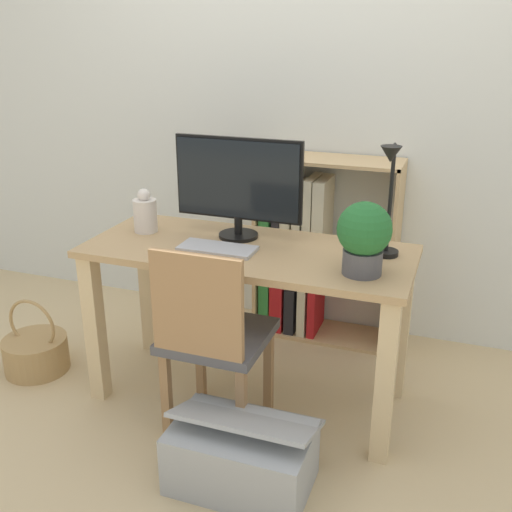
# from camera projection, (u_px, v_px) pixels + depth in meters

# --- Properties ---
(ground_plane) EXTENTS (10.00, 10.00, 0.00)m
(ground_plane) POSITION_uv_depth(u_px,v_px,m) (249.00, 394.00, 2.78)
(ground_plane) COLOR #CCB284
(wall_back) EXTENTS (8.00, 0.05, 2.60)m
(wall_back) POSITION_uv_depth(u_px,v_px,m) (307.00, 88.00, 3.07)
(wall_back) COLOR silver
(wall_back) RESTS_ON ground_plane
(desk) EXTENTS (1.38, 0.59, 0.72)m
(desk) POSITION_uv_depth(u_px,v_px,m) (248.00, 280.00, 2.57)
(desk) COLOR tan
(desk) RESTS_ON ground_plane
(monitor) EXTENTS (0.57, 0.17, 0.44)m
(monitor) POSITION_uv_depth(u_px,v_px,m) (238.00, 182.00, 2.56)
(monitor) COLOR black
(monitor) RESTS_ON desk
(keyboard) EXTENTS (0.32, 0.14, 0.02)m
(keyboard) POSITION_uv_depth(u_px,v_px,m) (217.00, 249.00, 2.49)
(keyboard) COLOR #B2B2B7
(keyboard) RESTS_ON desk
(vase) EXTENTS (0.11, 0.11, 0.20)m
(vase) POSITION_uv_depth(u_px,v_px,m) (145.00, 213.00, 2.69)
(vase) COLOR silver
(vase) RESTS_ON desk
(desk_lamp) EXTENTS (0.10, 0.19, 0.46)m
(desk_lamp) POSITION_uv_depth(u_px,v_px,m) (389.00, 191.00, 2.29)
(desk_lamp) COLOR black
(desk_lamp) RESTS_ON desk
(potted_plant) EXTENTS (0.20, 0.20, 0.28)m
(potted_plant) POSITION_uv_depth(u_px,v_px,m) (364.00, 236.00, 2.20)
(potted_plant) COLOR #4C4C51
(potted_plant) RESTS_ON desk
(chair) EXTENTS (0.40, 0.40, 0.84)m
(chair) POSITION_uv_depth(u_px,v_px,m) (212.00, 334.00, 2.35)
(chair) COLOR #4C4C51
(chair) RESTS_ON ground_plane
(bookshelf) EXTENTS (0.73, 0.28, 0.98)m
(bookshelf) POSITION_uv_depth(u_px,v_px,m) (304.00, 252.00, 3.20)
(bookshelf) COLOR tan
(bookshelf) RESTS_ON ground_plane
(basket) EXTENTS (0.31, 0.31, 0.38)m
(basket) POSITION_uv_depth(u_px,v_px,m) (36.00, 352.00, 2.95)
(basket) COLOR tan
(basket) RESTS_ON ground_plane
(storage_box) EXTENTS (0.52, 0.38, 0.31)m
(storage_box) POSITION_uv_depth(u_px,v_px,m) (242.00, 455.00, 2.19)
(storage_box) COLOR #999EA3
(storage_box) RESTS_ON ground_plane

